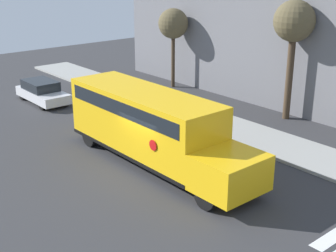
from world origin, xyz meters
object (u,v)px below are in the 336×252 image
tree_near_sidewalk (173,25)px  tree_far_sidewalk (294,24)px  school_bus (151,124)px  parked_car (42,92)px

tree_near_sidewalk → tree_far_sidewalk: tree_far_sidewalk is taller
school_bus → tree_far_sidewalk: size_ratio=1.57×
parked_car → tree_far_sidewalk: tree_far_sidewalk is taller
parked_car → tree_far_sidewalk: 15.74m
parked_car → tree_near_sidewalk: 9.87m
school_bus → tree_near_sidewalk: tree_near_sidewalk is taller
school_bus → tree_near_sidewalk: size_ratio=1.89×
school_bus → tree_far_sidewalk: bearing=89.0°
tree_far_sidewalk → parked_car: bearing=-142.6°
school_bus → tree_near_sidewalk: bearing=135.0°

